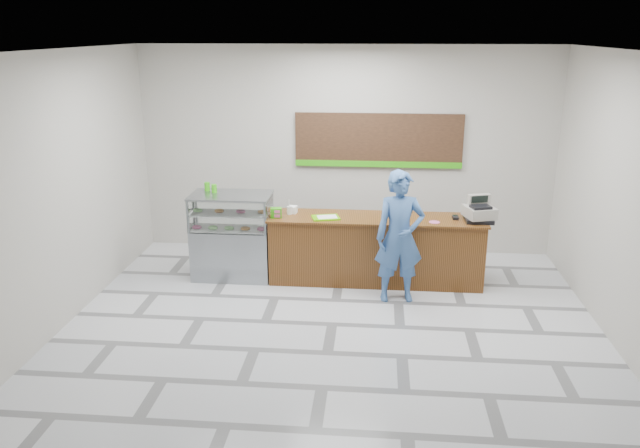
# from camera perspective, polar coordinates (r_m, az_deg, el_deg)

# --- Properties ---
(floor) EXTENTS (7.00, 7.00, 0.00)m
(floor) POSITION_cam_1_polar(r_m,az_deg,el_deg) (8.35, 1.12, -9.15)
(floor) COLOR silver
(floor) RESTS_ON ground
(back_wall) EXTENTS (7.00, 0.00, 7.00)m
(back_wall) POSITION_cam_1_polar(r_m,az_deg,el_deg) (10.65, 2.36, 6.68)
(back_wall) COLOR #B4AFA5
(back_wall) RESTS_ON floor
(ceiling) EXTENTS (7.00, 7.00, 0.00)m
(ceiling) POSITION_cam_1_polar(r_m,az_deg,el_deg) (7.47, 1.28, 15.61)
(ceiling) COLOR silver
(ceiling) RESTS_ON back_wall
(sales_counter) EXTENTS (3.26, 0.76, 1.03)m
(sales_counter) POSITION_cam_1_polar(r_m,az_deg,el_deg) (9.56, 5.11, -2.32)
(sales_counter) COLOR brown
(sales_counter) RESTS_ON floor
(display_case) EXTENTS (1.22, 0.72, 1.33)m
(display_case) POSITION_cam_1_polar(r_m,az_deg,el_deg) (9.75, -8.02, -1.03)
(display_case) COLOR gray
(display_case) RESTS_ON floor
(menu_board) EXTENTS (2.80, 0.06, 0.90)m
(menu_board) POSITION_cam_1_polar(r_m,az_deg,el_deg) (10.56, 5.37, 7.54)
(menu_board) COLOR black
(menu_board) RESTS_ON back_wall
(cash_register) EXTENTS (0.50, 0.51, 0.38)m
(cash_register) POSITION_cam_1_polar(r_m,az_deg,el_deg) (9.44, 14.36, 1.10)
(cash_register) COLOR black
(cash_register) RESTS_ON sales_counter
(card_terminal) EXTENTS (0.08, 0.17, 0.04)m
(card_terminal) POSITION_cam_1_polar(r_m,az_deg,el_deg) (9.49, 12.28, 0.59)
(card_terminal) COLOR black
(card_terminal) RESTS_ON sales_counter
(serving_tray) EXTENTS (0.46, 0.38, 0.02)m
(serving_tray) POSITION_cam_1_polar(r_m,az_deg,el_deg) (9.30, 0.53, 0.60)
(serving_tray) COLOR #59C400
(serving_tray) RESTS_ON sales_counter
(napkin_box) EXTENTS (0.15, 0.15, 0.11)m
(napkin_box) POSITION_cam_1_polar(r_m,az_deg,el_deg) (9.56, -2.54, 1.32)
(napkin_box) COLOR white
(napkin_box) RESTS_ON sales_counter
(straw_cup) EXTENTS (0.08, 0.08, 0.12)m
(straw_cup) POSITION_cam_1_polar(r_m,az_deg,el_deg) (9.50, -2.81, 1.26)
(straw_cup) COLOR silver
(straw_cup) RESTS_ON sales_counter
(promo_box) EXTENTS (0.18, 0.14, 0.15)m
(promo_box) POSITION_cam_1_polar(r_m,az_deg,el_deg) (9.35, -4.03, 1.04)
(promo_box) COLOR #32AB10
(promo_box) RESTS_ON sales_counter
(donut_decal) EXTENTS (0.16, 0.16, 0.00)m
(donut_decal) POSITION_cam_1_polar(r_m,az_deg,el_deg) (9.26, 10.42, 0.17)
(donut_decal) COLOR #CF588B
(donut_decal) RESTS_ON sales_counter
(green_cup_left) EXTENTS (0.08, 0.08, 0.13)m
(green_cup_left) POSITION_cam_1_polar(r_m,az_deg,el_deg) (9.84, -10.28, 3.39)
(green_cup_left) COLOR #32AB10
(green_cup_left) RESTS_ON display_case
(green_cup_right) EXTENTS (0.08, 0.08, 0.13)m
(green_cup_right) POSITION_cam_1_polar(r_m,az_deg,el_deg) (9.71, -9.66, 3.22)
(green_cup_right) COLOR #32AB10
(green_cup_right) RESTS_ON display_case
(customer) EXTENTS (0.75, 0.55, 1.89)m
(customer) POSITION_cam_1_polar(r_m,az_deg,el_deg) (8.81, 7.29, -1.17)
(customer) COLOR #3A619D
(customer) RESTS_ON floor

